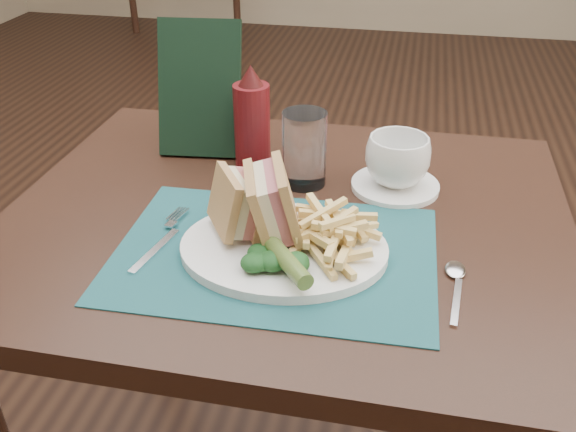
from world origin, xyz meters
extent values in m
plane|color=black|center=(0.00, 0.00, 0.00)|extent=(7.00, 7.00, 0.00)
plane|color=tan|center=(0.00, 3.50, 0.00)|extent=(6.00, 0.00, 6.00)
cube|color=#184A4E|center=(0.01, -0.62, 0.75)|extent=(0.47, 0.34, 0.00)
cylinder|color=#466024|center=(0.04, -0.68, 0.79)|extent=(0.09, 0.11, 0.03)
cylinder|color=white|center=(0.17, -0.38, 0.76)|extent=(0.16, 0.16, 0.01)
imported|color=white|center=(0.17, -0.38, 0.80)|extent=(0.13, 0.13, 0.09)
cylinder|color=white|center=(0.01, -0.40, 0.81)|extent=(0.08, 0.08, 0.13)
cube|color=black|center=(-0.20, -0.29, 0.87)|extent=(0.16, 0.11, 0.24)
camera|label=1|loc=(0.18, -1.37, 1.28)|focal=40.00mm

